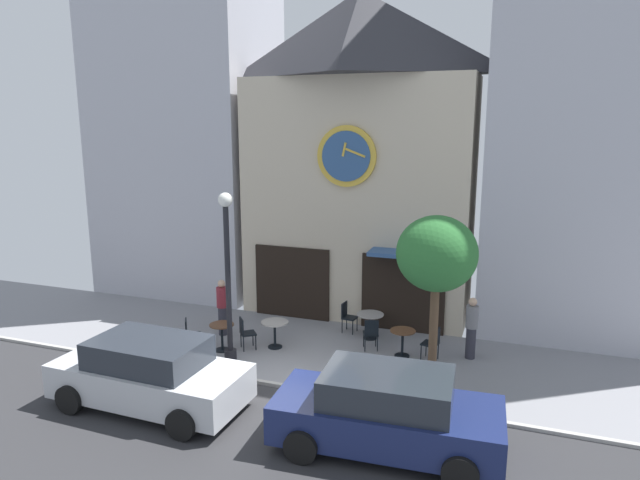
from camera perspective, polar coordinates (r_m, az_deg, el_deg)
The scene contains 19 objects.
ground_plane at distance 13.04m, azimuth -5.36°, elevation -16.40°, with size 29.22×11.16×0.13m.
clock_building at distance 17.81m, azimuth 3.90°, elevation 8.80°, with size 7.13×3.64×10.01m.
neighbor_building_left at distance 21.59m, azimuth -13.53°, elevation 15.85°, with size 5.95×4.30×15.55m.
neighbor_building_right at distance 18.23m, azimuth 28.01°, elevation 15.93°, with size 6.56×4.15×15.72m.
street_lamp at distance 14.39m, azimuth -9.33°, elevation -3.93°, with size 0.36×0.36×4.46m.
street_tree at distance 12.75m, azimuth 11.77°, elevation -1.54°, with size 1.81×1.63×4.14m.
cafe_table_near_curb at distance 15.75m, azimuth -9.93°, elevation -9.23°, with size 0.67×0.67×0.76m.
cafe_table_center at distance 15.77m, azimuth -4.62°, elevation -8.96°, with size 0.76×0.76×0.75m.
cafe_table_leftmost at distance 16.40m, azimuth 5.12°, elevation -8.13°, with size 0.78×0.78×0.75m.
cafe_table_center_left at distance 15.31m, azimuth 8.38°, elevation -9.86°, with size 0.67×0.67×0.74m.
cafe_chair_facing_street at distance 15.92m, azimuth -13.07°, elevation -9.11°, with size 0.55×0.55×0.90m.
cafe_chair_near_tree at distance 15.74m, azimuth -7.62°, elevation -9.15°, with size 0.56×0.56×0.90m.
cafe_chair_by_entrance at distance 15.60m, azimuth 5.21°, elevation -9.29°, with size 0.52×0.52×0.90m.
cafe_chair_near_lamp at distance 16.88m, azimuth 2.78°, elevation -7.59°, with size 0.44×0.44×0.90m.
cafe_chair_under_awning at distance 15.19m, azimuth 11.41°, elevation -10.07°, with size 0.48×0.48×0.90m.
pedestrian_maroon at distance 16.78m, azimuth -9.90°, elevation -6.68°, with size 0.43×0.43×1.67m.
pedestrian_grey at distance 15.46m, azimuth 15.14°, elevation -8.55°, with size 0.34×0.34×1.67m.
parked_car_silver at distance 13.15m, azimuth -16.90°, elevation -12.84°, with size 4.34×2.10×1.55m.
parked_car_navy at distance 11.20m, azimuth 6.79°, elevation -16.94°, with size 4.40×2.22×1.55m.
Camera 1 is at (4.98, -11.23, 6.13)m, focal length 31.50 mm.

